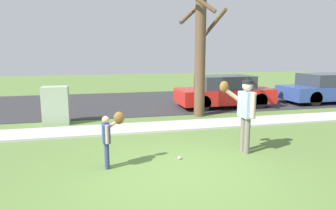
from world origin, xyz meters
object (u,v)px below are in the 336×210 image
Objects in this scene: person_adult at (244,108)px; person_child at (109,133)px; street_tree_near at (200,41)px; utility_cabinet at (56,105)px; parked_hatchback_red at (224,92)px; parked_wagon_blue at (329,88)px; baseball at (179,158)px.

person_adult is 3.06m from person_child.
person_child is 0.22× the size of street_tree_near.
person_adult is at bearing -40.94° from utility_cabinet.
person_adult is 6.06m from utility_cabinet.
parked_hatchback_red is 0.89× the size of parked_wagon_blue.
street_tree_near is at bearing -167.82° from parked_wagon_blue.
baseball is at bearing -53.64° from utility_cabinet.
parked_wagon_blue is (8.84, 5.69, 0.62)m from baseball.
person_adult is 0.37× the size of parked_wagon_blue.
person_adult reaches higher than baseball.
parked_hatchback_red is at bearing 179.88° from parked_wagon_blue.
street_tree_near is at bearing -137.58° from parked_hatchback_red.
person_adult is 0.42× the size of parked_hatchback_red.
person_child is 1.63m from baseball.
parked_wagon_blue is at bearing -0.12° from parked_hatchback_red.
street_tree_near is at bearing 47.22° from person_child.
person_child is at bearing -128.50° from street_tree_near.
parked_hatchback_red is at bearing 57.89° from baseball.
person_adult is 22.65× the size of baseball.
parked_wagon_blue is (5.27, -0.01, 0.00)m from parked_hatchback_red.
parked_hatchback_red is (6.58, 1.62, 0.04)m from utility_cabinet.
street_tree_near is (4.94, 0.12, 2.08)m from utility_cabinet.
utility_cabinet is at bearing -166.17° from parked_hatchback_red.
person_adult is 5.94m from parked_hatchback_red.
person_child reaches higher than baseball.
street_tree_near reaches higher than person_adult.
person_adult is 1.51× the size of person_child.
utility_cabinet is (-3.00, 4.08, 0.58)m from baseball.
parked_hatchback_red and parked_wagon_blue have the same top height.
parked_hatchback_red is at bearing -114.13° from person_adult.
person_adult is at bearing -95.20° from street_tree_near.
baseball is (-1.56, -0.12, -1.01)m from person_adult.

